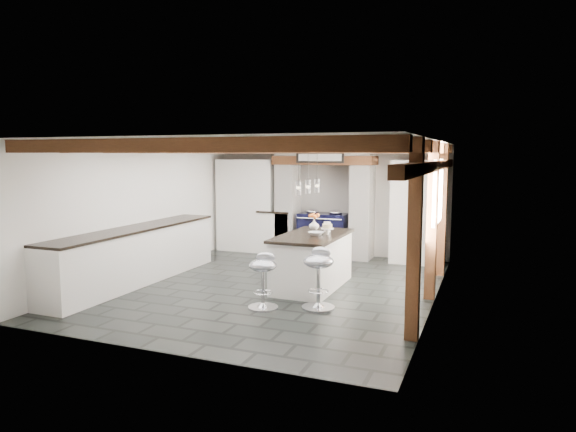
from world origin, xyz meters
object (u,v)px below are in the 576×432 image
at_px(bar_stool_near, 319,271).
at_px(bar_stool_far, 263,274).
at_px(range_cooker, 324,234).
at_px(kitchen_island, 312,260).

xyz_separation_m(bar_stool_near, bar_stool_far, (-0.71, -0.27, -0.05)).
bearing_deg(range_cooker, bar_stool_near, -73.41).
relative_size(range_cooker, bar_stool_far, 1.29).
bearing_deg(bar_stool_far, kitchen_island, 61.60).
height_order(bar_stool_near, bar_stool_far, bar_stool_near).
bearing_deg(bar_stool_near, bar_stool_far, -150.56).
relative_size(range_cooker, kitchen_island, 0.57).
bearing_deg(kitchen_island, range_cooker, 104.41).
relative_size(bar_stool_near, bar_stool_far, 1.10).
distance_m(kitchen_island, bar_stool_near, 1.16).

